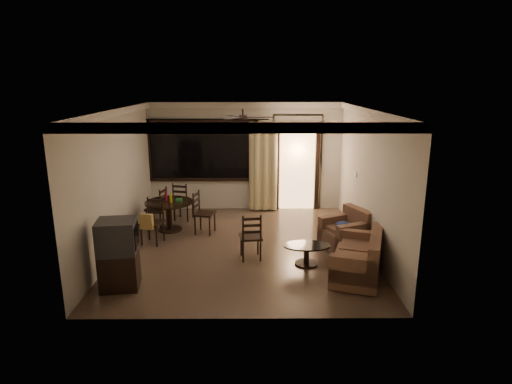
{
  "coord_description": "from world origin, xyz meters",
  "views": [
    {
      "loc": [
        0.19,
        -8.25,
        3.32
      ],
      "look_at": [
        0.25,
        0.2,
        1.12
      ],
      "focal_mm": 30.0,
      "sensor_mm": 36.0,
      "label": 1
    }
  ],
  "objects_px": {
    "dining_chair_south": "(152,229)",
    "sofa": "(360,259)",
    "dining_chair_east": "(204,221)",
    "armchair": "(347,233)",
    "dining_table": "(169,207)",
    "coffee_table": "(307,251)",
    "dining_chair_west": "(157,215)",
    "dining_chair_north": "(183,208)",
    "tv_cabinet": "(118,254)",
    "side_chair": "(251,245)"
  },
  "relations": [
    {
      "from": "dining_table",
      "to": "side_chair",
      "type": "relative_size",
      "value": 1.17
    },
    {
      "from": "dining_table",
      "to": "dining_chair_west",
      "type": "relative_size",
      "value": 1.14
    },
    {
      "from": "dining_chair_south",
      "to": "dining_table",
      "type": "bearing_deg",
      "value": 89.87
    },
    {
      "from": "dining_chair_south",
      "to": "side_chair",
      "type": "distance_m",
      "value": 2.22
    },
    {
      "from": "tv_cabinet",
      "to": "coffee_table",
      "type": "xyz_separation_m",
      "value": [
        3.19,
        0.88,
        -0.33
      ]
    },
    {
      "from": "dining_chair_south",
      "to": "side_chair",
      "type": "xyz_separation_m",
      "value": [
        2.07,
        -0.82,
        -0.03
      ]
    },
    {
      "from": "coffee_table",
      "to": "side_chair",
      "type": "xyz_separation_m",
      "value": [
        -1.04,
        0.27,
        0.02
      ]
    },
    {
      "from": "dining_chair_west",
      "to": "coffee_table",
      "type": "distance_m",
      "value": 3.86
    },
    {
      "from": "dining_table",
      "to": "tv_cabinet",
      "type": "relative_size",
      "value": 0.93
    },
    {
      "from": "armchair",
      "to": "dining_chair_west",
      "type": "bearing_deg",
      "value": 137.5
    },
    {
      "from": "tv_cabinet",
      "to": "armchair",
      "type": "relative_size",
      "value": 1.1
    },
    {
      "from": "dining_chair_north",
      "to": "dining_chair_west",
      "type": "bearing_deg",
      "value": 61.3
    },
    {
      "from": "dining_chair_east",
      "to": "dining_chair_south",
      "type": "height_order",
      "value": "same"
    },
    {
      "from": "dining_chair_west",
      "to": "dining_chair_north",
      "type": "height_order",
      "value": "same"
    },
    {
      "from": "dining_chair_east",
      "to": "dining_chair_north",
      "type": "distance_m",
      "value": 1.15
    },
    {
      "from": "dining_table",
      "to": "dining_chair_south",
      "type": "relative_size",
      "value": 1.14
    },
    {
      "from": "dining_chair_west",
      "to": "tv_cabinet",
      "type": "distance_m",
      "value": 3.03
    },
    {
      "from": "tv_cabinet",
      "to": "armchair",
      "type": "height_order",
      "value": "tv_cabinet"
    },
    {
      "from": "dining_chair_south",
      "to": "coffee_table",
      "type": "xyz_separation_m",
      "value": [
        3.1,
        -1.09,
        -0.05
      ]
    },
    {
      "from": "dining_chair_north",
      "to": "side_chair",
      "type": "distance_m",
      "value": 2.94
    },
    {
      "from": "dining_chair_south",
      "to": "dining_chair_east",
      "type": "bearing_deg",
      "value": 45.7
    },
    {
      "from": "dining_table",
      "to": "coffee_table",
      "type": "bearing_deg",
      "value": -33.67
    },
    {
      "from": "dining_table",
      "to": "dining_chair_west",
      "type": "distance_m",
      "value": 0.46
    },
    {
      "from": "dining_table",
      "to": "sofa",
      "type": "bearing_deg",
      "value": -32.8
    },
    {
      "from": "dining_table",
      "to": "sofa",
      "type": "distance_m",
      "value": 4.48
    },
    {
      "from": "dining_chair_south",
      "to": "sofa",
      "type": "relative_size",
      "value": 0.59
    },
    {
      "from": "dining_chair_south",
      "to": "dining_chair_north",
      "type": "height_order",
      "value": "same"
    },
    {
      "from": "side_chair",
      "to": "dining_chair_north",
      "type": "bearing_deg",
      "value": -63.0
    },
    {
      "from": "side_chair",
      "to": "coffee_table",
      "type": "bearing_deg",
      "value": 157.67
    },
    {
      "from": "dining_chair_south",
      "to": "sofa",
      "type": "bearing_deg",
      "value": -7.83
    },
    {
      "from": "dining_chair_west",
      "to": "dining_chair_east",
      "type": "bearing_deg",
      "value": 84.43
    },
    {
      "from": "tv_cabinet",
      "to": "side_chair",
      "type": "xyz_separation_m",
      "value": [
        2.15,
        1.16,
        -0.31
      ]
    },
    {
      "from": "sofa",
      "to": "dining_chair_east",
      "type": "bearing_deg",
      "value": 161.62
    },
    {
      "from": "armchair",
      "to": "dining_chair_north",
      "type": "bearing_deg",
      "value": 127.74
    },
    {
      "from": "dining_table",
      "to": "side_chair",
      "type": "xyz_separation_m",
      "value": [
        1.86,
        -1.65,
        -0.26
      ]
    },
    {
      "from": "dining_chair_east",
      "to": "dining_chair_north",
      "type": "relative_size",
      "value": 1.0
    },
    {
      "from": "dining_chair_south",
      "to": "coffee_table",
      "type": "relative_size",
      "value": 1.08
    },
    {
      "from": "side_chair",
      "to": "sofa",
      "type": "bearing_deg",
      "value": 150.37
    },
    {
      "from": "dining_chair_west",
      "to": "dining_chair_south",
      "type": "bearing_deg",
      "value": 20.6
    },
    {
      "from": "dining_chair_west",
      "to": "dining_chair_north",
      "type": "relative_size",
      "value": 1.0
    },
    {
      "from": "side_chair",
      "to": "dining_chair_west",
      "type": "bearing_deg",
      "value": -47.95
    },
    {
      "from": "dining_table",
      "to": "dining_chair_east",
      "type": "xyz_separation_m",
      "value": [
        0.81,
        -0.2,
        -0.25
      ]
    },
    {
      "from": "dining_table",
      "to": "armchair",
      "type": "height_order",
      "value": "dining_table"
    },
    {
      "from": "dining_chair_north",
      "to": "tv_cabinet",
      "type": "xyz_separation_m",
      "value": [
        -0.48,
        -3.57,
        0.3
      ]
    },
    {
      "from": "dining_chair_east",
      "to": "armchair",
      "type": "bearing_deg",
      "value": -93.52
    },
    {
      "from": "dining_chair_east",
      "to": "side_chair",
      "type": "bearing_deg",
      "value": -130.18
    },
    {
      "from": "dining_chair_north",
      "to": "side_chair",
      "type": "bearing_deg",
      "value": 138.62
    },
    {
      "from": "dining_chair_south",
      "to": "dining_chair_west",
      "type": "bearing_deg",
      "value": 110.6
    },
    {
      "from": "dining_table",
      "to": "armchair",
      "type": "distance_m",
      "value": 3.98
    },
    {
      "from": "dining_chair_west",
      "to": "dining_chair_east",
      "type": "relative_size",
      "value": 1.0
    }
  ]
}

